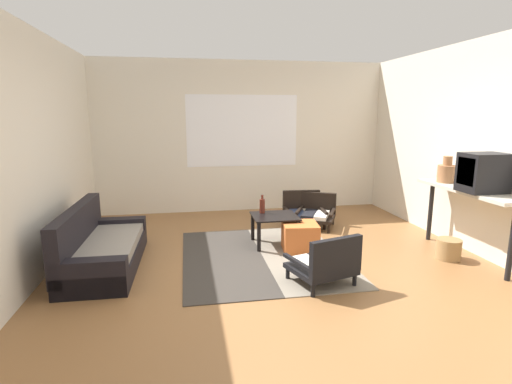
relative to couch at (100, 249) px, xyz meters
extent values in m
plane|color=olive|center=(2.04, -0.52, -0.22)|extent=(7.80, 7.80, 0.00)
cube|color=silver|center=(2.04, 2.54, 1.13)|extent=(5.60, 0.12, 2.70)
cube|color=white|center=(2.04, 2.48, 1.24)|extent=(2.01, 0.01, 1.27)
cube|color=silver|center=(4.70, -0.22, 1.13)|extent=(0.12, 6.60, 2.70)
cube|color=silver|center=(-0.62, -0.22, 1.13)|extent=(0.12, 6.60, 2.70)
cube|color=#38332D|center=(1.44, 0.00, -0.22)|extent=(0.99, 2.33, 0.01)
cube|color=gray|center=(2.43, 0.00, -0.22)|extent=(0.99, 2.33, 0.01)
cube|color=black|center=(0.07, 0.00, -0.11)|extent=(0.75, 1.75, 0.23)
cube|color=gray|center=(0.10, 0.00, 0.05)|extent=(0.65, 1.57, 0.10)
cube|color=black|center=(-0.23, 0.00, 0.20)|extent=(0.17, 1.74, 0.61)
cube|color=black|center=(0.08, 0.78, -0.03)|extent=(0.73, 0.19, 0.38)
cube|color=black|center=(0.05, -0.78, -0.03)|extent=(0.73, 0.19, 0.38)
cube|color=black|center=(2.19, 0.42, 0.18)|extent=(0.61, 0.56, 0.02)
cube|color=black|center=(1.92, 0.67, -0.02)|extent=(0.04, 0.04, 0.40)
cube|color=black|center=(2.45, 0.67, -0.02)|extent=(0.04, 0.04, 0.40)
cube|color=black|center=(1.92, 0.18, -0.02)|extent=(0.04, 0.04, 0.40)
cube|color=black|center=(2.45, 0.18, -0.02)|extent=(0.04, 0.04, 0.40)
cylinder|color=black|center=(3.11, 1.00, -0.16)|extent=(0.04, 0.04, 0.12)
cylinder|color=black|center=(2.58, 1.03, -0.16)|extent=(0.04, 0.04, 0.12)
cylinder|color=black|center=(3.15, 1.47, -0.16)|extent=(0.04, 0.04, 0.12)
cylinder|color=black|center=(2.61, 1.51, -0.16)|extent=(0.04, 0.04, 0.12)
cube|color=black|center=(2.86, 1.25, -0.07)|extent=(0.65, 0.59, 0.05)
cube|color=beige|center=(2.97, 1.23, -0.02)|extent=(0.24, 0.51, 0.06)
cube|color=#2D3856|center=(2.76, 1.24, -0.02)|extent=(0.24, 0.51, 0.06)
cube|color=black|center=(2.88, 1.50, 0.13)|extent=(0.62, 0.11, 0.36)
cube|color=black|center=(3.15, 1.23, 0.04)|extent=(0.08, 0.56, 0.04)
cube|color=black|center=(2.58, 1.27, 0.04)|extent=(0.08, 0.56, 0.04)
cylinder|color=black|center=(2.07, -0.72, -0.16)|extent=(0.04, 0.04, 0.13)
cylinder|color=black|center=(2.58, -0.57, -0.16)|extent=(0.04, 0.04, 0.13)
cylinder|color=black|center=(2.21, -1.17, -0.16)|extent=(0.04, 0.04, 0.13)
cylinder|color=black|center=(2.72, -1.02, -0.16)|extent=(0.04, 0.04, 0.13)
cube|color=black|center=(2.40, -0.87, -0.06)|extent=(0.74, 0.70, 0.05)
cube|color=beige|center=(2.29, -0.88, -0.01)|extent=(0.33, 0.53, 0.06)
cube|color=black|center=(2.49, -0.82, -0.01)|extent=(0.33, 0.53, 0.06)
cube|color=black|center=(2.47, -1.11, 0.15)|extent=(0.60, 0.24, 0.38)
cube|color=black|center=(2.12, -0.95, 0.05)|extent=(0.20, 0.54, 0.04)
cube|color=black|center=(2.67, -0.79, 0.05)|extent=(0.20, 0.54, 0.04)
cylinder|color=black|center=(3.12, 0.81, -0.16)|extent=(0.04, 0.04, 0.13)
cylinder|color=black|center=(2.69, 1.03, -0.16)|extent=(0.04, 0.04, 0.13)
cylinder|color=black|center=(3.35, 1.24, -0.16)|extent=(0.04, 0.04, 0.13)
cylinder|color=black|center=(2.92, 1.47, -0.16)|extent=(0.04, 0.04, 0.13)
cube|color=black|center=(3.02, 1.14, -0.07)|extent=(0.76, 0.77, 0.05)
cube|color=silver|center=(3.10, 1.07, -0.01)|extent=(0.40, 0.54, 0.06)
cube|color=black|center=(2.92, 1.17, -0.01)|extent=(0.40, 0.54, 0.06)
cube|color=black|center=(3.14, 1.37, 0.12)|extent=(0.53, 0.32, 0.33)
cube|color=black|center=(3.25, 1.02, 0.05)|extent=(0.30, 0.53, 0.04)
cube|color=black|center=(2.79, 1.26, 0.05)|extent=(0.30, 0.53, 0.04)
cube|color=#D1662D|center=(2.46, 0.13, -0.04)|extent=(0.50, 0.50, 0.37)
cube|color=beige|center=(4.41, -0.45, 0.64)|extent=(0.41, 1.55, 0.04)
cylinder|color=black|center=(4.41, -1.17, 0.20)|extent=(0.06, 0.06, 0.84)
cylinder|color=black|center=(4.41, 0.26, 0.20)|extent=(0.06, 0.06, 0.84)
cube|color=black|center=(4.41, -0.66, 0.88)|extent=(0.49, 0.36, 0.45)
cube|color=black|center=(4.18, -0.66, 0.90)|extent=(0.01, 0.28, 0.32)
cylinder|color=#A87047|center=(4.41, 0.00, 0.77)|extent=(0.23, 0.23, 0.23)
cylinder|color=#A87047|center=(4.41, 0.00, 0.94)|extent=(0.11, 0.11, 0.12)
cylinder|color=#5B2319|center=(2.04, 0.59, 0.29)|extent=(0.08, 0.08, 0.20)
cylinder|color=#5B2319|center=(2.04, 0.59, 0.42)|extent=(0.03, 0.03, 0.06)
cylinder|color=#9E7A4C|center=(4.20, -0.48, -0.10)|extent=(0.29, 0.29, 0.25)
camera|label=1|loc=(1.03, -4.63, 1.56)|focal=27.60mm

